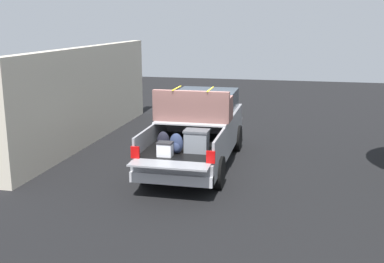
# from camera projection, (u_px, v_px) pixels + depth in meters

# --- Properties ---
(ground_plane) EXTENTS (40.00, 40.00, 0.00)m
(ground_plane) POSITION_uv_depth(u_px,v_px,m) (197.00, 165.00, 13.28)
(ground_plane) COLOR black
(pickup_truck) EXTENTS (6.05, 2.06, 2.23)m
(pickup_truck) POSITION_uv_depth(u_px,v_px,m) (199.00, 128.00, 13.41)
(pickup_truck) COLOR gray
(pickup_truck) RESTS_ON ground_plane
(building_facade) EXTENTS (9.83, 0.36, 3.15)m
(building_facade) POSITION_uv_depth(u_px,v_px,m) (89.00, 95.00, 15.56)
(building_facade) COLOR beige
(building_facade) RESTS_ON ground_plane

